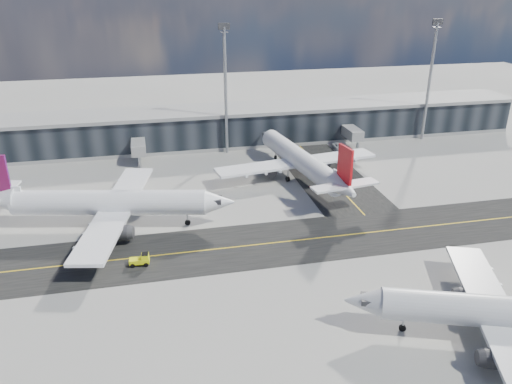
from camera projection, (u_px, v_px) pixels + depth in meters
ground at (279, 256)px, 73.82m from camera, size 300.00×300.00×0.00m
taxiway_lanes at (285, 221)px, 84.19m from camera, size 180.00×63.00×0.03m
terminal_concourse at (222, 127)px, 121.37m from camera, size 152.00×19.80×8.80m
floodlight_masts at (225, 86)px, 110.54m from camera, size 102.50×0.70×28.90m
airliner_af at (106, 203)px, 81.25m from camera, size 41.60×35.70×12.39m
airliner_redtail at (301, 161)px, 100.12m from camera, size 34.64×40.45×12.00m
baggage_tug at (141, 260)px, 71.23m from camera, size 2.92×1.65×1.77m
service_van at (340, 147)px, 118.05m from camera, size 2.59×5.51×1.52m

